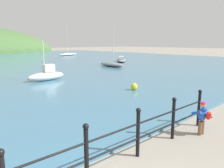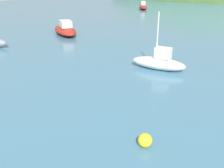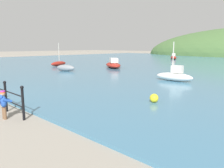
% 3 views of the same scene
% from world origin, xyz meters
% --- Properties ---
extents(water, '(80.00, 60.00, 0.10)m').
position_xyz_m(water, '(0.00, 32.00, 0.05)').
color(water, teal).
rests_on(water, ground).
extents(boat_twin_mast, '(2.73, 1.00, 2.73)m').
position_xyz_m(boat_twin_mast, '(4.87, 12.44, 0.47)').
color(boat_twin_mast, silver).
rests_on(boat_twin_mast, water).
extents(boat_far_left, '(2.80, 3.56, 1.12)m').
position_xyz_m(boat_far_left, '(-7.94, 36.62, 0.46)').
color(boat_far_left, maroon).
rests_on(boat_far_left, water).
extents(boat_far_right, '(4.21, 3.61, 1.12)m').
position_xyz_m(boat_far_right, '(-4.88, 16.57, 0.46)').
color(boat_far_right, maroon).
rests_on(boat_far_right, water).
extents(mooring_buoy, '(0.38, 0.38, 0.38)m').
position_xyz_m(mooring_buoy, '(7.12, 6.31, 0.29)').
color(mooring_buoy, yellow).
rests_on(mooring_buoy, water).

